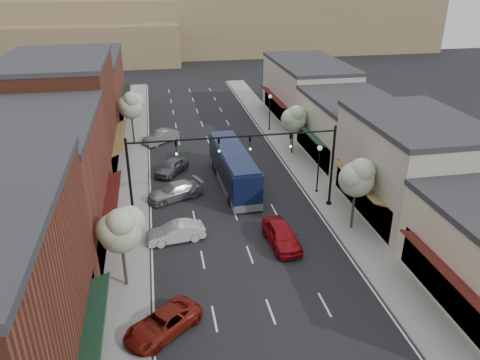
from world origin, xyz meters
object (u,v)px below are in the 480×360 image
red_hatchback (281,235)px  parked_car_a (163,324)px  tree_left_near (121,228)px  tree_right_near (358,176)px  lamp_post_near (319,161)px  signal_mast_right (305,156)px  signal_mast_left (161,166)px  coach_bus (233,167)px  tree_right_far (294,118)px  parked_car_d (172,167)px  tree_left_far (131,105)px  parked_car_c (175,191)px  parked_car_b (176,232)px  lamp_post_far (270,106)px  parked_car_e (161,137)px

red_hatchback → parked_car_a: (-8.68, -7.42, -0.18)m
tree_left_near → red_hatchback: (10.73, 2.91, -3.41)m
tree_right_near → lamp_post_near: tree_right_near is taller
tree_right_near → signal_mast_right: bearing=123.9°
signal_mast_left → coach_bus: 8.81m
tree_left_near → parked_car_a: (2.05, -4.51, -3.59)m
tree_right_near → parked_car_a: (-14.55, -8.51, -3.82)m
tree_right_far → parked_car_a: 28.70m
signal_mast_left → parked_car_d: signal_mast_left is taller
signal_mast_right → tree_left_far: 22.68m
parked_car_a → signal_mast_left: bearing=138.4°
signal_mast_left → tree_left_near: signal_mast_left is taller
tree_left_near → signal_mast_left: bearing=71.9°
lamp_post_near → parked_car_c: size_ratio=0.91×
tree_right_far → parked_car_b: tree_right_far is taller
parked_car_c → parked_car_d: 5.47m
parked_car_b → tree_left_near: bearing=-42.4°
parked_car_d → lamp_post_far: bearing=78.0°
red_hatchback → parked_car_b: size_ratio=1.12×
signal_mast_right → coach_bus: signal_mast_right is taller
signal_mast_right → lamp_post_far: size_ratio=1.85×
tree_right_far → tree_right_near: bearing=-90.0°
tree_left_near → tree_left_far: (-0.00, 26.00, 0.38)m
tree_right_near → tree_left_near: bearing=-166.5°
tree_left_near → coach_bus: (9.06, 13.37, -2.42)m
signal_mast_left → tree_right_far: 18.39m
parked_car_b → parked_car_c: (0.36, 6.83, 0.02)m
red_hatchback → parked_car_d: 15.90m
lamp_post_far → parked_car_d: 16.64m
tree_left_near → lamp_post_far: 32.35m
red_hatchback → lamp_post_near: bearing=51.2°
signal_mast_right → parked_car_e: bearing=121.4°
signal_mast_left → coach_bus: signal_mast_left is taller
parked_car_d → tree_right_far: bearing=49.1°
parked_car_e → parked_car_d: bearing=-34.1°
lamp_post_far → red_hatchback: size_ratio=0.94×
signal_mast_right → parked_car_a: (-11.82, -12.57, -3.99)m
tree_left_near → parked_car_c: bearing=72.6°
tree_right_near → parked_car_d: tree_right_near is taller
signal_mast_right → red_hatchback: 7.13m
parked_car_d → coach_bus: bearing=1.5°
signal_mast_right → tree_right_near: size_ratio=1.38×
parked_car_a → signal_mast_right: bearing=97.8°
tree_right_far → lamp_post_far: 8.13m
lamp_post_far → parked_car_a: size_ratio=0.98×
signal_mast_left → signal_mast_right: bearing=0.0°
tree_left_far → parked_car_e: bearing=0.5°
tree_right_far → lamp_post_far: tree_right_far is taller
red_hatchback → parked_car_c: size_ratio=0.97×
signal_mast_left → tree_left_far: signal_mast_left is taller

